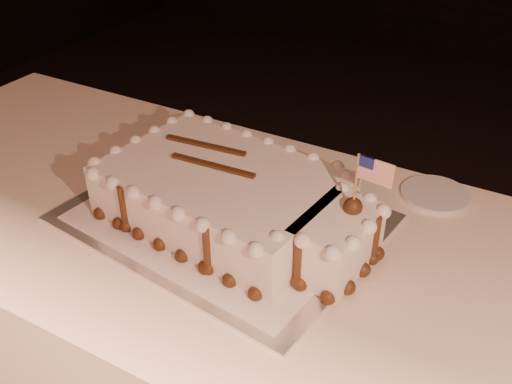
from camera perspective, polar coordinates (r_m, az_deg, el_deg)
The scene contains 5 objects.
banquet_table at distance 1.40m, azimuth 4.79°, elevation -18.03°, with size 2.40×0.80×0.75m, color #FFDFC5.
cake_board at distance 1.21m, azimuth -3.31°, elevation -2.59°, with size 0.62×0.47×0.01m, color silver.
doily at distance 1.21m, azimuth -3.31°, elevation -2.40°, with size 0.56×0.42×0.00m, color white.
sheet_cake at distance 1.16m, azimuth -2.13°, elevation -0.68°, with size 0.61×0.39×0.23m.
side_plate at distance 1.34m, azimuth 17.44°, elevation -0.24°, with size 0.15×0.15×0.01m, color silver.
Camera 1 is at (0.33, -0.21, 1.47)m, focal length 40.00 mm.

